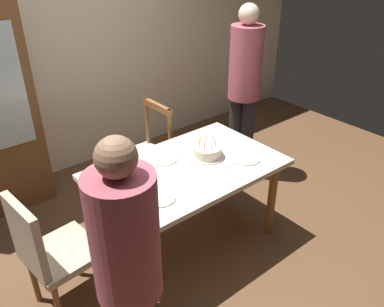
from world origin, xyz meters
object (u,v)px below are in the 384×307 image
chair_upholstered (48,250)px  birthday_cake (207,152)px  plate_near_celebrant (159,198)px  chair_spindle_back (145,156)px  dining_table (187,178)px  plate_far_side (164,159)px  person_guest (244,83)px  person_celebrant (128,269)px  plate_near_guest (246,158)px

chair_upholstered → birthday_cake: bearing=-0.4°
birthday_cake → plate_near_celebrant: size_ratio=1.27×
birthday_cake → chair_spindle_back: chair_spindle_back is taller
dining_table → plate_far_side: 0.24m
chair_spindle_back → person_guest: size_ratio=0.54×
dining_table → person_celebrant: person_celebrant is taller
chair_spindle_back → plate_near_guest: bearing=-71.2°
dining_table → birthday_cake: bearing=5.6°
chair_upholstered → person_guest: size_ratio=0.54×
plate_far_side → person_celebrant: size_ratio=0.14×
chair_spindle_back → person_guest: person_guest is taller
person_celebrant → plate_near_guest: bearing=22.2°
person_guest → plate_far_side: bearing=-164.4°
plate_near_celebrant → plate_far_side: 0.52m
plate_near_celebrant → chair_spindle_back: 1.14m
birthday_cake → plate_near_celebrant: bearing=-160.1°
dining_table → chair_spindle_back: (0.11, 0.77, -0.19)m
plate_near_celebrant → plate_far_side: bearing=51.2°
plate_far_side → plate_near_guest: size_ratio=1.00×
chair_upholstered → chair_spindle_back: bearing=31.3°
plate_near_guest → plate_far_side: bearing=141.4°
person_guest → plate_near_celebrant: bearing=-154.4°
plate_far_side → plate_near_guest: bearing=-38.6°
person_guest → plate_near_guest: bearing=-134.3°
plate_near_guest → chair_upholstered: size_ratio=0.23×
plate_far_side → chair_spindle_back: bearing=72.6°
person_celebrant → chair_upholstered: bearing=99.5°
dining_table → chair_spindle_back: 0.80m
person_celebrant → plate_near_celebrant: bearing=44.9°
plate_near_guest → person_guest: (0.74, 0.76, 0.26)m
person_celebrant → person_guest: bearing=31.7°
birthday_cake → plate_near_guest: birthday_cake is taller
person_guest → chair_spindle_back: bearing=168.2°
chair_spindle_back → person_celebrant: bearing=-124.9°
chair_spindle_back → dining_table: bearing=-97.7°
dining_table → birthday_cake: birthday_cake is taller
plate_far_side → chair_upholstered: chair_upholstered is taller
plate_near_guest → person_guest: person_guest is taller
plate_near_celebrant → person_celebrant: size_ratio=0.14×
plate_far_side → person_guest: (1.25, 0.35, 0.26)m
chair_spindle_back → person_celebrant: size_ratio=0.58×
person_celebrant → person_guest: person_guest is taller
plate_near_celebrant → person_celebrant: (-0.58, -0.58, 0.18)m
dining_table → plate_far_side: bearing=109.7°
plate_far_side → person_celebrant: 1.35m
chair_upholstered → person_guest: (2.29, 0.52, 0.48)m
birthday_cake → chair_upholstered: size_ratio=0.29×
person_celebrant → birthday_cake: bearing=33.7°
plate_near_guest → chair_spindle_back: chair_spindle_back is taller
dining_table → plate_near_guest: size_ratio=6.63×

